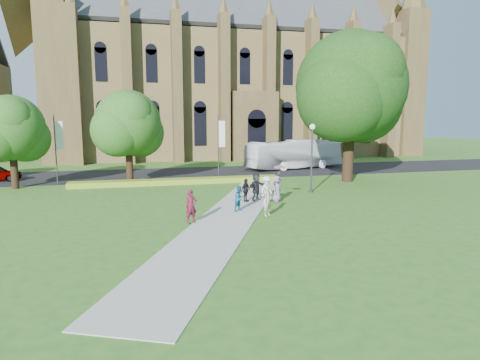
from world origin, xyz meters
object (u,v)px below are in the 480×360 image
object	(u,v)px
streetlamp	(312,150)
tour_coach	(294,154)
large_tree	(351,87)
pedestrian_0	(191,206)

from	to	relation	value
streetlamp	tour_coach	distance (m)	15.21
large_tree	tour_coach	size ratio (longest dim) A/B	1.14
streetlamp	pedestrian_0	xyz separation A→B (m)	(-10.27, -7.42, -2.34)
tour_coach	pedestrian_0	world-z (taller)	tour_coach
pedestrian_0	streetlamp	bearing A→B (deg)	18.81
streetlamp	pedestrian_0	distance (m)	12.88
large_tree	streetlamp	bearing A→B (deg)	-140.71
tour_coach	pedestrian_0	size ratio (longest dim) A/B	6.33
tour_coach	pedestrian_0	distance (m)	26.32
large_tree	tour_coach	xyz separation A→B (m)	(-1.21, 10.00, -6.74)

